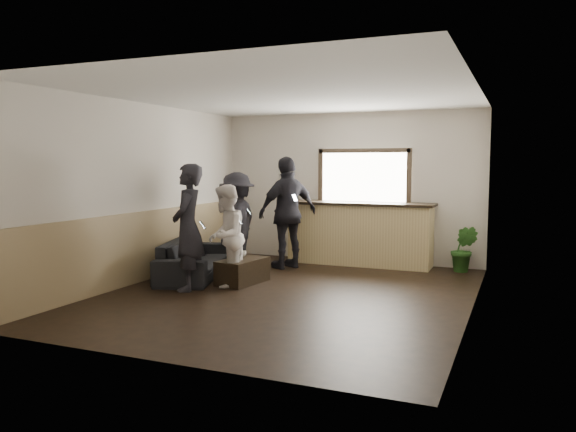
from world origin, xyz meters
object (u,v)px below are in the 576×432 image
at_px(person_a, 188,227).
at_px(person_b, 226,236).
at_px(cup_b, 238,258).
at_px(potted_plant, 464,249).
at_px(bar_counter, 360,230).
at_px(person_c, 237,222).
at_px(cup_a, 243,254).
at_px(coffee_table, 242,271).
at_px(sofa, 195,258).
at_px(person_d, 288,213).

bearing_deg(person_a, person_b, 119.43).
height_order(cup_b, potted_plant, potted_plant).
distance_m(bar_counter, person_c, 2.31).
bearing_deg(cup_a, person_a, -112.59).
xyz_separation_m(coffee_table, person_a, (-0.51, -0.71, 0.74)).
height_order(sofa, coffee_table, sofa).
bearing_deg(person_c, cup_a, 29.21).
height_order(cup_b, person_c, person_c).
relative_size(cup_a, potted_plant, 0.14).
xyz_separation_m(sofa, person_a, (0.45, -0.88, 0.62)).
distance_m(cup_a, person_d, 1.36).
height_order(potted_plant, person_b, person_b).
relative_size(person_c, person_d, 0.86).
bearing_deg(potted_plant, person_b, -141.49).
xyz_separation_m(coffee_table, person_d, (0.16, 1.45, 0.80)).
relative_size(bar_counter, person_c, 1.58).
relative_size(bar_counter, coffee_table, 3.19).
bearing_deg(person_b, person_c, -175.63).
bearing_deg(coffee_table, potted_plant, 36.22).
xyz_separation_m(person_b, person_d, (0.28, 1.75, 0.22)).
xyz_separation_m(bar_counter, sofa, (-2.19, -2.13, -0.34)).
xyz_separation_m(coffee_table, potted_plant, (3.08, 2.26, 0.21)).
distance_m(coffee_table, cup_b, 0.31).
distance_m(cup_a, person_b, 0.64).
bearing_deg(cup_b, sofa, 159.91).
height_order(bar_counter, sofa, bar_counter).
bearing_deg(coffee_table, cup_a, 115.34).
height_order(coffee_table, person_c, person_c).
relative_size(cup_b, person_b, 0.07).
relative_size(person_b, person_c, 0.90).
relative_size(sofa, person_a, 1.12).
relative_size(potted_plant, person_a, 0.43).
relative_size(person_a, person_c, 1.08).
height_order(cup_a, potted_plant, potted_plant).
bearing_deg(cup_a, person_c, 125.35).
bearing_deg(cup_b, person_d, 85.82).
height_order(sofa, cup_b, sofa).
bearing_deg(person_d, person_c, -11.89).
relative_size(coffee_table, person_d, 0.43).
bearing_deg(cup_a, sofa, -174.67).
height_order(cup_a, cup_b, cup_b).
bearing_deg(cup_b, person_a, -137.09).
height_order(sofa, potted_plant, potted_plant).
height_order(person_b, person_d, person_d).
bearing_deg(coffee_table, person_c, 122.52).
bearing_deg(bar_counter, person_b, -117.57).
height_order(potted_plant, person_d, person_d).
bearing_deg(cup_a, bar_counter, 56.78).
distance_m(sofa, potted_plant, 4.55).
relative_size(coffee_table, person_b, 0.55).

